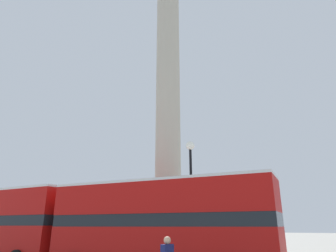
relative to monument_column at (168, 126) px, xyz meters
name	(u,v)px	position (x,y,z in m)	size (l,w,h in m)	color
monument_column	(168,126)	(0.00, 0.00, 0.00)	(5.05, 5.05, 25.93)	#ADA593
bus_a	(159,222)	(3.09, -6.42, -7.10)	(10.82, 3.40, 4.19)	#A80F0C
equestrian_statue	(92,234)	(-10.11, 3.61, -7.98)	(4.22, 3.55, 5.50)	#ADA593
street_lamp	(191,189)	(3.85, -4.41, -5.40)	(0.48, 0.48, 6.61)	black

